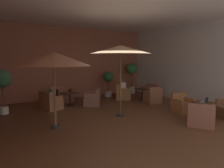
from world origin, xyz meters
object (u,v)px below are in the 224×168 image
object	(u,v)px
armchair_front_left_east	(182,105)
potted_tree_mid_left	(2,81)
armchair_mid_center_south	(51,103)
armchair_mid_center_north	(93,99)
armchair_front_right_north	(123,93)
armchair_front_right_east	(153,97)
open_laptop	(205,101)
patron_by_window	(51,94)
patron_blue_shirt	(124,86)
armchair_front_right_south	(151,92)
iced_drink_cup	(203,101)
armchair_front_left_south	(201,117)
armchair_mid_center_east	(65,96)
patio_umbrella_center_beige	(54,59)
potted_tree_mid_right	(108,80)
cafe_table_mid_center	(70,95)
cafe_table_front_right	(142,91)
cafe_table_front_left	(203,106)
patio_umbrella_tall_red	(121,50)
potted_tree_left_corner	(132,73)

from	to	relation	value
armchair_front_left_east	potted_tree_mid_left	bearing A→B (deg)	150.01
armchair_front_left_east	armchair_mid_center_south	xyz separation A→B (m)	(-4.54, 3.34, 0.01)
armchair_mid_center_north	armchair_front_right_north	bearing A→B (deg)	14.26
armchair_front_left_east	armchair_front_right_east	bearing A→B (deg)	84.36
open_laptop	armchair_mid_center_south	bearing A→B (deg)	134.53
patron_by_window	patron_blue_shirt	bearing A→B (deg)	3.77
armchair_front_right_south	patron_by_window	world-z (taller)	patron_by_window
potted_tree_mid_left	iced_drink_cup	bearing A→B (deg)	-37.35
armchair_front_left_south	potted_tree_mid_left	size ratio (longest dim) A/B	0.59
armchair_front_left_south	armchair_front_right_north	size ratio (longest dim) A/B	1.00
armchair_mid_center_south	patron_blue_shirt	world-z (taller)	patron_blue_shirt
armchair_mid_center_east	armchair_mid_center_south	world-z (taller)	armchair_mid_center_south
patio_umbrella_center_beige	potted_tree_mid_right	distance (m)	6.16
armchair_front_right_east	cafe_table_mid_center	xyz separation A→B (m)	(-3.70, 1.76, 0.18)
cafe_table_mid_center	patron_by_window	distance (m)	1.08
armchair_front_left_south	potted_tree_mid_left	distance (m)	7.56
patron_by_window	armchair_front_right_east	bearing A→B (deg)	-16.56
armchair_front_left_south	armchair_front_right_south	distance (m)	5.53
cafe_table_front_right	patron_blue_shirt	bearing A→B (deg)	142.47
cafe_table_front_left	armchair_mid_center_east	size ratio (longest dim) A/B	0.79
armchair_mid_center_south	potted_tree_mid_left	bearing A→B (deg)	169.96
cafe_table_front_right	open_laptop	world-z (taller)	open_laptop
potted_tree_mid_right	iced_drink_cup	world-z (taller)	potted_tree_mid_right
iced_drink_cup	open_laptop	size ratio (longest dim) A/B	0.30
patio_umbrella_tall_red	potted_tree_mid_right	xyz separation A→B (m)	(1.88, 4.00, -1.55)
armchair_front_right_north	armchair_mid_center_north	distance (m)	2.20
potted_tree_left_corner	armchair_mid_center_north	bearing A→B (deg)	-152.87
armchair_front_right_north	armchair_mid_center_east	world-z (taller)	armchair_front_right_north
patio_umbrella_tall_red	patron_by_window	size ratio (longest dim) A/B	4.36
potted_tree_left_corner	armchair_front_right_north	bearing A→B (deg)	-140.21
cafe_table_front_left	iced_drink_cup	bearing A→B (deg)	-133.75
armchair_mid_center_east	open_laptop	world-z (taller)	open_laptop
armchair_mid_center_east	potted_tree_mid_right	xyz separation A→B (m)	(2.73, 0.08, 0.70)
cafe_table_front_left	patio_umbrella_center_beige	distance (m)	5.60
cafe_table_front_left	armchair_front_right_east	xyz separation A→B (m)	(0.33, 3.01, -0.17)
cafe_table_mid_center	patron_by_window	xyz separation A→B (m)	(-0.99, -0.36, 0.19)
armchair_mid_center_north	potted_tree_mid_left	world-z (taller)	potted_tree_mid_left
cafe_table_front_left	cafe_table_mid_center	xyz separation A→B (m)	(-3.37, 4.77, 0.01)
potted_tree_mid_left	patron_by_window	distance (m)	1.98
cafe_table_mid_center	patron_blue_shirt	world-z (taller)	patron_blue_shirt
potted_tree_left_corner	potted_tree_mid_right	bearing A→B (deg)	-174.41
potted_tree_mid_left	patron_blue_shirt	size ratio (longest dim) A/B	2.75
potted_tree_mid_left	potted_tree_mid_right	distance (m)	5.83
armchair_front_right_south	armchair_mid_center_south	xyz separation A→B (m)	(-5.92, -0.03, 0.01)
armchair_front_right_south	patio_umbrella_center_beige	world-z (taller)	patio_umbrella_center_beige
potted_tree_mid_right	cafe_table_front_left	bearing A→B (deg)	-85.00
armchair_front_left_south	armchair_mid_center_south	distance (m)	6.07
open_laptop	patron_blue_shirt	bearing A→B (deg)	93.38
patio_umbrella_center_beige	armchair_mid_center_north	bearing A→B (deg)	42.06
potted_tree_mid_left	armchair_mid_center_south	bearing A→B (deg)	-10.04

